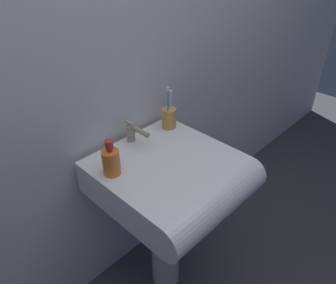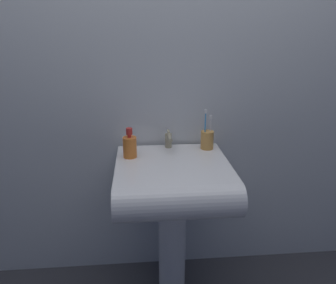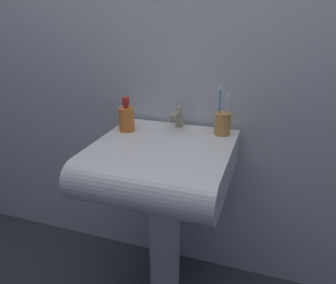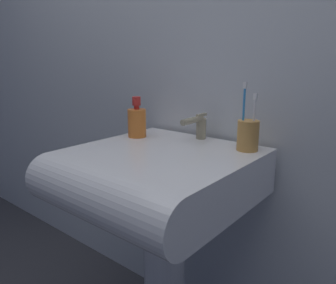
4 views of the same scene
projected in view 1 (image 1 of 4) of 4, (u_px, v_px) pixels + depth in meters
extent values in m
plane|color=#38383D|center=(166.00, 277.00, 1.83)|extent=(6.00, 6.00, 0.00)
cube|color=silver|center=(112.00, 54.00, 1.35)|extent=(5.00, 0.05, 2.40)
cylinder|color=white|center=(165.00, 237.00, 1.65)|extent=(0.15, 0.15, 0.66)
cube|color=white|center=(165.00, 174.00, 1.43)|extent=(0.56, 0.51, 0.15)
cylinder|color=white|center=(212.00, 203.00, 1.28)|extent=(0.56, 0.15, 0.15)
cylinder|color=tan|center=(132.00, 133.00, 1.49)|extent=(0.04, 0.04, 0.08)
cylinder|color=tan|center=(140.00, 130.00, 1.44)|extent=(0.02, 0.12, 0.02)
cube|color=tan|center=(131.00, 123.00, 1.46)|extent=(0.01, 0.06, 0.01)
cylinder|color=#D19347|center=(169.00, 118.00, 1.58)|extent=(0.07, 0.07, 0.10)
cylinder|color=#338CD8|center=(168.00, 109.00, 1.54)|extent=(0.01, 0.01, 0.19)
cube|color=white|center=(168.00, 89.00, 1.48)|extent=(0.01, 0.01, 0.02)
cylinder|color=white|center=(171.00, 109.00, 1.57)|extent=(0.01, 0.01, 0.15)
cube|color=white|center=(171.00, 93.00, 1.53)|extent=(0.01, 0.01, 0.02)
cylinder|color=orange|center=(111.00, 162.00, 1.28)|extent=(0.07, 0.07, 0.11)
cylinder|color=red|center=(110.00, 150.00, 1.25)|extent=(0.02, 0.02, 0.01)
cylinder|color=red|center=(109.00, 144.00, 1.23)|extent=(0.03, 0.03, 0.03)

